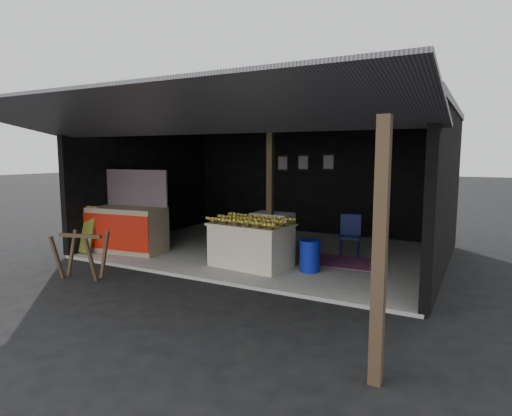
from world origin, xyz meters
The scene contains 13 objects.
ground centered at (0.00, 0.00, 0.00)m, with size 80.00×80.00×0.00m, color black.
concrete_slab centered at (0.00, 2.50, 0.03)m, with size 7.00×5.00×0.06m, color gray.
shophouse centered at (0.00, 2.82, 2.10)m, with size 7.40×7.29×3.02m.
banana_table centered at (0.32, 1.07, 0.47)m, with size 1.56×1.04×0.81m.
banana_pile centered at (0.32, 1.07, 0.95)m, with size 1.36×0.82×0.16m, color gold, non-canonical shape.
white_crate centered at (0.28, 2.04, 0.50)m, with size 0.81×0.56×0.89m.
neighbor_stall centered at (-2.67, 0.91, 0.58)m, with size 1.78×0.95×1.76m.
green_signboard centered at (-3.45, 0.40, 0.56)m, with size 0.67×0.04×1.00m, color black.
sawhorse centered at (-1.96, -0.87, 0.50)m, with size 0.86×0.85×0.79m.
water_barrel centered at (1.41, 1.27, 0.33)m, with size 0.37×0.37×0.54m, color #0D1D94.
plastic_chair centered at (1.74, 2.66, 0.57)m, with size 0.48×0.48×0.87m.
magenta_rug centered at (1.72, 2.21, 0.07)m, with size 1.50×1.00×0.01m, color #751A55.
picture_frames centered at (-0.17, 4.89, 1.93)m, with size 1.62×0.04×0.46m.
Camera 1 is at (4.11, -5.78, 2.16)m, focal length 30.00 mm.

